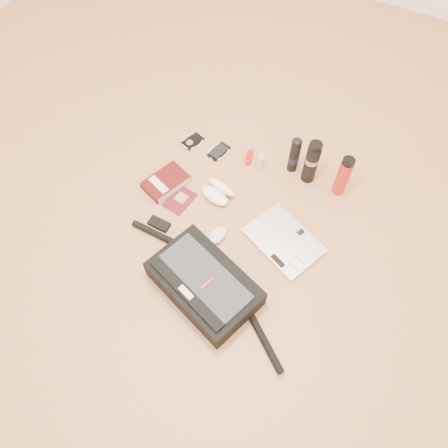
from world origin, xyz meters
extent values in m
plane|color=#B07849|center=(0.00, 0.00, 0.00)|extent=(4.00, 4.00, 0.00)
cube|color=black|center=(0.05, -0.24, 0.05)|extent=(0.50, 0.40, 0.11)
cube|color=#2A2C30|center=(0.04, -0.25, 0.11)|extent=(0.43, 0.31, 0.01)
cube|color=black|center=(0.02, -0.33, 0.11)|extent=(0.38, 0.17, 0.01)
cube|color=beige|center=(0.02, -0.33, 0.11)|extent=(0.07, 0.05, 0.02)
cube|color=#A82215|center=(0.07, -0.26, 0.12)|extent=(0.03, 0.06, 0.02)
cylinder|color=black|center=(-0.25, -0.12, 0.01)|extent=(0.27, 0.04, 0.03)
cylinder|color=black|center=(0.35, -0.33, 0.01)|extent=(0.23, 0.19, 0.03)
cube|color=black|center=(-0.28, -0.06, 0.01)|extent=(0.10, 0.05, 0.02)
cube|color=silver|center=(0.25, 0.11, 0.01)|extent=(0.38, 0.33, 0.02)
cube|color=black|center=(0.30, 0.17, 0.02)|extent=(0.03, 0.04, 0.00)
cube|color=silver|center=(0.35, 0.05, 0.02)|extent=(0.06, 0.04, 0.01)
cube|color=white|center=(0.34, 0.01, 0.02)|extent=(0.05, 0.04, 0.01)
cube|color=black|center=(0.27, 0.00, 0.03)|extent=(0.07, 0.04, 0.01)
cube|color=#40090A|center=(-0.37, 0.14, 0.02)|extent=(0.20, 0.24, 0.04)
cube|color=beige|center=(-0.30, 0.12, 0.02)|extent=(0.07, 0.18, 0.03)
cube|color=beige|center=(-0.38, 0.10, 0.04)|extent=(0.12, 0.07, 0.00)
cube|color=#4D0E19|center=(-0.26, 0.09, 0.00)|extent=(0.12, 0.15, 0.01)
cube|color=#E9B352|center=(-0.26, 0.10, 0.01)|extent=(0.06, 0.06, 0.00)
ellipsoid|color=white|center=(-0.02, 0.00, 0.02)|extent=(0.08, 0.11, 0.03)
ellipsoid|color=white|center=(-0.12, 0.18, 0.02)|extent=(0.16, 0.11, 0.04)
ellipsoid|color=white|center=(-0.11, 0.22, 0.04)|extent=(0.16, 0.11, 0.09)
ellipsoid|color=black|center=(-0.15, 0.18, 0.03)|extent=(0.04, 0.04, 0.01)
ellipsoid|color=black|center=(-0.10, 0.17, 0.03)|extent=(0.04, 0.04, 0.01)
cylinder|color=black|center=(-0.12, 0.18, 0.03)|extent=(0.02, 0.01, 0.00)
cube|color=black|center=(-0.38, 0.43, 0.01)|extent=(0.09, 0.12, 0.01)
cylinder|color=#A4A4A7|center=(-0.39, 0.41, 0.01)|extent=(0.05, 0.05, 0.00)
torus|color=silver|center=(-0.38, 0.43, 0.01)|extent=(0.12, 0.12, 0.01)
cube|color=black|center=(-0.23, 0.43, 0.01)|extent=(0.09, 0.13, 0.01)
cube|color=black|center=(-0.23, 0.43, 0.01)|extent=(0.07, 0.10, 0.00)
torus|color=silver|center=(-0.23, 0.43, 0.01)|extent=(0.11, 0.11, 0.01)
cube|color=#B70B08|center=(-0.08, 0.46, 0.01)|extent=(0.04, 0.06, 0.03)
cube|color=#A42719|center=(-0.07, 0.43, 0.01)|extent=(0.03, 0.02, 0.02)
cylinder|color=#A1A1A4|center=(-0.09, 0.50, 0.01)|extent=(0.03, 0.04, 0.02)
cylinder|color=#9CBED7|center=(-0.01, 0.42, 0.05)|extent=(0.04, 0.04, 0.09)
cylinder|color=white|center=(-0.01, 0.42, 0.10)|extent=(0.03, 0.03, 0.02)
cylinder|color=silver|center=(-0.01, 0.42, 0.11)|extent=(0.02, 0.02, 0.01)
cylinder|color=black|center=(0.13, 0.50, 0.10)|extent=(0.05, 0.05, 0.20)
cylinder|color=black|center=(0.13, 0.50, 0.08)|extent=(0.05, 0.05, 0.04)
ellipsoid|color=black|center=(0.13, 0.50, 0.20)|extent=(0.05, 0.05, 0.02)
cylinder|color=black|center=(0.22, 0.48, 0.11)|extent=(0.08, 0.08, 0.22)
cylinder|color=#9B9B9D|center=(0.22, 0.48, 0.14)|extent=(0.08, 0.08, 0.03)
cylinder|color=black|center=(0.22, 0.48, 0.23)|extent=(0.07, 0.07, 0.02)
cylinder|color=red|center=(0.37, 0.48, 0.10)|extent=(0.06, 0.06, 0.21)
cylinder|color=black|center=(0.37, 0.48, 0.22)|extent=(0.06, 0.06, 0.02)
camera|label=1|loc=(0.42, -0.82, 1.69)|focal=35.00mm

